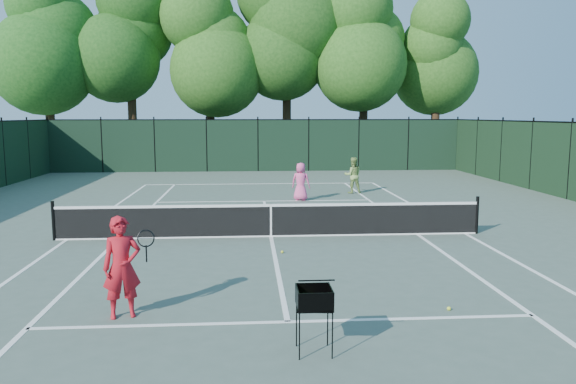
{
  "coord_description": "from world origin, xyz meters",
  "views": [
    {
      "loc": [
        -0.62,
        -15.09,
        3.34
      ],
      "look_at": [
        0.54,
        1.0,
        1.1
      ],
      "focal_mm": 35.0,
      "sensor_mm": 36.0,
      "label": 1
    }
  ],
  "objects": [
    {
      "name": "fence_far",
      "position": [
        0.0,
        18.0,
        1.5
      ],
      "size": [
        24.0,
        0.05,
        3.0
      ],
      "primitive_type": "cube",
      "color": "black",
      "rests_on": "ground"
    },
    {
      "name": "tree_2",
      "position": [
        -3.0,
        21.8,
        7.73
      ],
      "size": [
        6.0,
        6.0,
        12.4
      ],
      "color": "black",
      "rests_on": "ground"
    },
    {
      "name": "tree_3",
      "position": [
        2.0,
        22.3,
        9.01
      ],
      "size": [
        7.0,
        7.0,
        14.45
      ],
      "color": "black",
      "rests_on": "ground"
    },
    {
      "name": "tennis_net",
      "position": [
        0.0,
        0.0,
        0.48
      ],
      "size": [
        11.69,
        0.09,
        1.06
      ],
      "color": "black",
      "rests_on": "ground"
    },
    {
      "name": "baseline_far",
      "position": [
        0.0,
        11.88,
        0.0
      ],
      "size": [
        10.97,
        0.1,
        0.01
      ],
      "primitive_type": "cube",
      "color": "white",
      "rests_on": "ground"
    },
    {
      "name": "sideline_singles_left",
      "position": [
        -4.12,
        0.0,
        0.0
      ],
      "size": [
        0.1,
        23.77,
        0.01
      ],
      "primitive_type": "cube",
      "color": "white",
      "rests_on": "ground"
    },
    {
      "name": "loose_ball_near_cart",
      "position": [
        2.8,
        -6.06,
        0.03
      ],
      "size": [
        0.07,
        0.07,
        0.07
      ],
      "primitive_type": "sphere",
      "color": "#D5ED30",
      "rests_on": "ground"
    },
    {
      "name": "ground",
      "position": [
        0.0,
        0.0,
        0.0
      ],
      "size": [
        90.0,
        90.0,
        0.0
      ],
      "primitive_type": "plane",
      "color": "#49594D",
      "rests_on": "ground"
    },
    {
      "name": "player_green",
      "position": [
        3.85,
        8.39,
        0.77
      ],
      "size": [
        0.75,
        0.58,
        1.53
      ],
      "rotation": [
        0.0,
        0.0,
        3.15
      ],
      "color": "#83A351",
      "rests_on": "ground"
    },
    {
      "name": "tree_5",
      "position": [
        12.0,
        22.1,
        7.71
      ],
      "size": [
        5.8,
        5.8,
        12.23
      ],
      "color": "black",
      "rests_on": "ground"
    },
    {
      "name": "tree_1",
      "position": [
        -8.0,
        22.0,
        8.69
      ],
      "size": [
        6.8,
        6.8,
        13.98
      ],
      "color": "black",
      "rests_on": "ground"
    },
    {
      "name": "ball_hopper",
      "position": [
        0.29,
        -7.59,
        0.79
      ],
      "size": [
        0.54,
        0.54,
        0.94
      ],
      "rotation": [
        0.0,
        0.0,
        -0.1
      ],
      "color": "black",
      "rests_on": "ground"
    },
    {
      "name": "player_pink",
      "position": [
        1.43,
        6.47,
        0.74
      ],
      "size": [
        0.84,
        0.67,
        1.48
      ],
      "rotation": [
        0.0,
        0.0,
        2.82
      ],
      "color": "#E85291",
      "rests_on": "ground"
    },
    {
      "name": "center_service_line",
      "position": [
        0.0,
        0.0,
        0.0
      ],
      "size": [
        0.1,
        12.8,
        0.01
      ],
      "primitive_type": "cube",
      "color": "white",
      "rests_on": "ground"
    },
    {
      "name": "sideline_singles_right",
      "position": [
        4.12,
        0.0,
        0.0
      ],
      "size": [
        0.1,
        23.77,
        0.01
      ],
      "primitive_type": "cube",
      "color": "white",
      "rests_on": "ground"
    },
    {
      "name": "tree_4",
      "position": [
        7.0,
        21.6,
        8.14
      ],
      "size": [
        6.2,
        6.2,
        12.97
      ],
      "color": "black",
      "rests_on": "ground"
    },
    {
      "name": "loose_ball_midcourt",
      "position": [
        0.19,
        -1.86,
        0.03
      ],
      "size": [
        0.07,
        0.07,
        0.07
      ],
      "primitive_type": "sphere",
      "color": "gold",
      "rests_on": "ground"
    },
    {
      "name": "sideline_doubles_left",
      "position": [
        -5.49,
        0.0,
        0.0
      ],
      "size": [
        0.1,
        23.77,
        0.01
      ],
      "primitive_type": "cube",
      "color": "white",
      "rests_on": "ground"
    },
    {
      "name": "tree_0",
      "position": [
        -13.0,
        21.5,
        8.16
      ],
      "size": [
        6.4,
        6.4,
        13.14
      ],
      "color": "black",
      "rests_on": "ground"
    },
    {
      "name": "sideline_doubles_right",
      "position": [
        5.49,
        0.0,
        0.0
      ],
      "size": [
        0.1,
        23.77,
        0.01
      ],
      "primitive_type": "cube",
      "color": "white",
      "rests_on": "ground"
    },
    {
      "name": "service_line_far",
      "position": [
        0.0,
        6.4,
        0.0
      ],
      "size": [
        8.23,
        0.1,
        0.01
      ],
      "primitive_type": "cube",
      "color": "white",
      "rests_on": "ground"
    },
    {
      "name": "coach",
      "position": [
        -2.7,
        -5.96,
        0.85
      ],
      "size": [
        0.83,
        0.81,
        1.7
      ],
      "rotation": [
        0.0,
        0.0,
        0.32
      ],
      "color": "red",
      "rests_on": "ground"
    },
    {
      "name": "service_line_near",
      "position": [
        0.0,
        -6.4,
        0.0
      ],
      "size": [
        8.23,
        0.1,
        0.01
      ],
      "primitive_type": "cube",
      "color": "white",
      "rests_on": "ground"
    }
  ]
}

